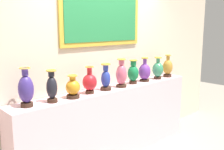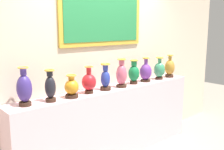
{
  "view_description": "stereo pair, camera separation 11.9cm",
  "coord_description": "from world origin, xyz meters",
  "views": [
    {
      "loc": [
        -2.43,
        -2.62,
        1.89
      ],
      "look_at": [
        0.0,
        0.0,
        1.23
      ],
      "focal_mm": 41.7,
      "sensor_mm": 36.0,
      "label": 1
    },
    {
      "loc": [
        -2.34,
        -2.7,
        1.89
      ],
      "look_at": [
        0.0,
        0.0,
        1.23
      ],
      "focal_mm": 41.7,
      "sensor_mm": 36.0,
      "label": 2
    }
  ],
  "objects": [
    {
      "name": "vase_crimson",
      "position": [
        -0.42,
        -0.03,
        1.19
      ],
      "size": [
        0.18,
        0.18,
        0.35
      ],
      "color": "#382319",
      "rests_on": "display_shelf"
    },
    {
      "name": "vase_amber",
      "position": [
        -0.7,
        -0.06,
        1.17
      ],
      "size": [
        0.17,
        0.17,
        0.28
      ],
      "color": "#382319",
      "rests_on": "display_shelf"
    },
    {
      "name": "vase_rose",
      "position": [
        0.14,
        -0.05,
        1.22
      ],
      "size": [
        0.15,
        0.15,
        0.41
      ],
      "color": "#382319",
      "rests_on": "display_shelf"
    },
    {
      "name": "vase_cobalt",
      "position": [
        -0.14,
        -0.03,
        1.2
      ],
      "size": [
        0.15,
        0.15,
        0.37
      ],
      "color": "#382319",
      "rests_on": "display_shelf"
    },
    {
      "name": "vase_jade",
      "position": [
        0.99,
        -0.04,
        1.2
      ],
      "size": [
        0.18,
        0.18,
        0.37
      ],
      "color": "#382319",
      "rests_on": "display_shelf"
    },
    {
      "name": "vase_indigo",
      "position": [
        -1.26,
        -0.01,
        1.23
      ],
      "size": [
        0.17,
        0.17,
        0.43
      ],
      "color": "#382319",
      "rests_on": "display_shelf"
    },
    {
      "name": "back_wall",
      "position": [
        -0.0,
        0.24,
        1.47
      ],
      "size": [
        5.74,
        0.14,
        2.9
      ],
      "color": "beige",
      "rests_on": "ground_plane"
    },
    {
      "name": "vase_violet",
      "position": [
        0.69,
        -0.01,
        1.19
      ],
      "size": [
        0.18,
        0.18,
        0.38
      ],
      "color": "#382319",
      "rests_on": "display_shelf"
    },
    {
      "name": "vase_emerald",
      "position": [
        0.42,
        -0.01,
        1.21
      ],
      "size": [
        0.16,
        0.16,
        0.36
      ],
      "color": "#382319",
      "rests_on": "display_shelf"
    },
    {
      "name": "vase_ochre",
      "position": [
        1.27,
        -0.04,
        1.2
      ],
      "size": [
        0.17,
        0.17,
        0.38
      ],
      "color": "#382319",
      "rests_on": "display_shelf"
    },
    {
      "name": "vase_onyx",
      "position": [
        -0.98,
        -0.05,
        1.21
      ],
      "size": [
        0.12,
        0.12,
        0.38
      ],
      "color": "#382319",
      "rests_on": "display_shelf"
    },
    {
      "name": "display_shelf",
      "position": [
        0.0,
        0.0,
        0.52
      ],
      "size": [
        3.01,
        0.37,
        1.04
      ],
      "primitive_type": "cube",
      "color": "beige",
      "rests_on": "ground_plane"
    }
  ]
}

